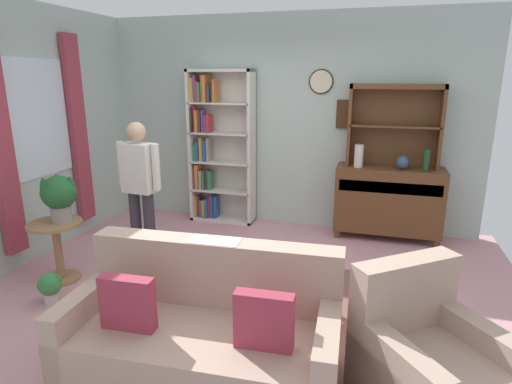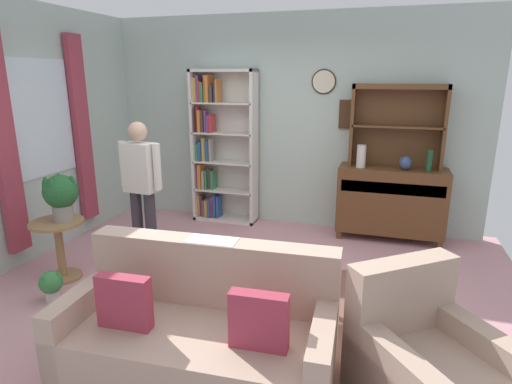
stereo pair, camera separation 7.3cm
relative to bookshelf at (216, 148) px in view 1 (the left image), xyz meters
The scene contains 18 objects.
ground_plane 2.42m from the bookshelf, 63.34° to the right, with size 5.40×4.60×0.02m, color #C68C93.
wall_back 1.06m from the bookshelf, 10.79° to the left, with size 5.00×0.09×2.80m.
wall_left 2.46m from the bookshelf, 129.25° to the right, with size 0.16×4.20×2.80m.
area_rug 2.74m from the bookshelf, 62.34° to the right, with size 2.62×2.11×0.01m, color brown.
bookshelf is the anchor object (origin of this frame).
sideboard 2.39m from the bookshelf, ahead, with size 1.30×0.45×0.92m.
sideboard_hutch 2.38m from the bookshelf, ahead, with size 1.10×0.26×1.00m.
vase_tall 1.95m from the bookshelf, ahead, with size 0.11×0.11×0.28m, color beige.
vase_round 2.46m from the bookshelf, ahead, with size 0.15×0.15×0.17m, color #33476B.
bottle_wine 2.72m from the bookshelf, ahead, with size 0.07×0.07×0.26m, color #194223.
couch_floral 3.42m from the bookshelf, 70.50° to the right, with size 1.84×0.94×0.90m.
armchair_floral 4.00m from the bookshelf, 49.53° to the right, with size 1.07×1.08×0.88m.
plant_stand 2.47m from the bookshelf, 111.08° to the right, with size 0.52×0.52×0.62m.
potted_plant_large 2.32m from the bookshelf, 110.53° to the right, with size 0.34×0.34×0.46m.
potted_plant_small 2.84m from the bookshelf, 103.24° to the right, with size 0.21×0.21×0.29m.
person_reading 1.65m from the bookshelf, 98.46° to the right, with size 0.53×0.24×1.56m.
coffee_table 2.69m from the bookshelf, 58.98° to the right, with size 0.80×0.50×0.42m.
book_stack 2.57m from the bookshelf, 61.43° to the right, with size 0.21×0.15×0.05m.
Camera 1 is at (1.18, -3.53, 2.02)m, focal length 29.86 mm.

